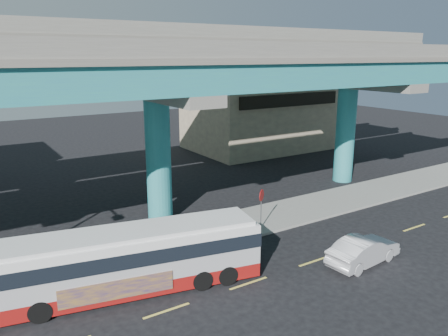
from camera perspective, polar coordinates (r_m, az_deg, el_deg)
ground at (r=20.30m, az=2.71°, el=-14.46°), size 120.00×120.00×0.00m
sidewalk at (r=24.49m, az=-4.82°, el=-9.00°), size 70.00×4.00×0.15m
lane_markings at (r=20.09m, az=3.22°, el=-14.79°), size 58.00×0.12×0.01m
viaduct at (r=25.73m, az=-9.12°, el=12.81°), size 52.00×12.40×11.70m
building_beige at (r=47.36m, az=4.54°, el=6.82°), size 14.00×10.23×7.00m
transit_bus at (r=19.24m, az=-11.64°, el=-11.37°), size 11.10×4.40×2.79m
sedan at (r=22.51m, az=17.76°, el=-10.21°), size 2.12×4.37×1.36m
stop_sign at (r=24.88m, az=4.92°, el=-4.27°), size 0.61×0.41×2.36m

